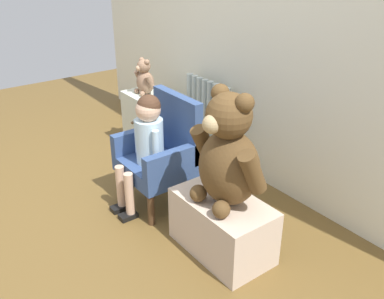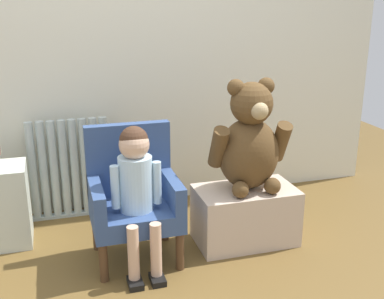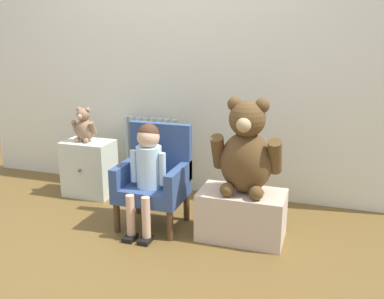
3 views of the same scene
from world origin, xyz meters
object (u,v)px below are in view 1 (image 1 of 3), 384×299
object	(u,v)px
small_dresser	(148,121)
child_figure	(146,136)
low_bench	(222,226)
radiator	(207,121)
large_teddy_bear	(228,155)
small_teddy_bear	(145,78)
child_armchair	(162,152)

from	to	relation	value
small_dresser	child_figure	distance (m)	0.90
small_dresser	low_bench	bearing A→B (deg)	-15.03
radiator	low_bench	xyz separation A→B (m)	(0.92, -0.62, -0.15)
radiator	large_teddy_bear	size ratio (longest dim) A/B	1.03
radiator	small_teddy_bear	distance (m)	0.59
child_figure	small_teddy_bear	bearing A→B (deg)	149.34
radiator	small_dresser	bearing A→B (deg)	-149.81
child_armchair	small_teddy_bear	bearing A→B (deg)	156.13
child_armchair	large_teddy_bear	size ratio (longest dim) A/B	1.15
child_armchair	low_bench	distance (m)	0.65
child_armchair	child_figure	world-z (taller)	child_figure
small_dresser	small_teddy_bear	world-z (taller)	small_teddy_bear
radiator	child_figure	xyz separation A→B (m)	(0.29, -0.70, 0.17)
small_teddy_bear	low_bench	bearing A→B (deg)	-14.70
radiator	small_dresser	xyz separation A→B (m)	(-0.44, -0.26, -0.08)
low_bench	small_teddy_bear	distance (m)	1.49
small_dresser	small_teddy_bear	distance (m)	0.35
child_armchair	small_teddy_bear	size ratio (longest dim) A/B	2.51
low_bench	small_teddy_bear	xyz separation A→B (m)	(-1.38, 0.36, 0.42)
small_dresser	large_teddy_bear	distance (m)	1.46
child_armchair	low_bench	bearing A→B (deg)	-2.57
low_bench	radiator	bearing A→B (deg)	146.01
child_figure	low_bench	size ratio (longest dim) A/B	1.33
radiator	child_figure	world-z (taller)	child_figure
radiator	child_armchair	bearing A→B (deg)	-63.51
low_bench	large_teddy_bear	world-z (taller)	large_teddy_bear
small_dresser	radiator	bearing A→B (deg)	30.19
child_armchair	child_figure	bearing A→B (deg)	-90.00
radiator	low_bench	size ratio (longest dim) A/B	1.14
child_armchair	large_teddy_bear	xyz separation A→B (m)	(0.64, -0.02, 0.24)
small_dresser	low_bench	world-z (taller)	small_dresser
child_figure	radiator	bearing A→B (deg)	112.70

